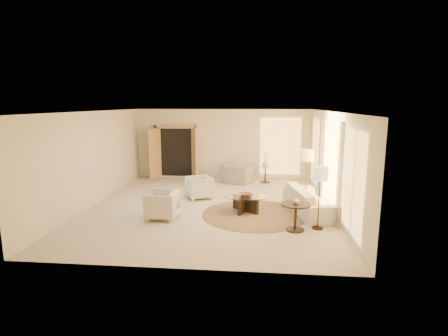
# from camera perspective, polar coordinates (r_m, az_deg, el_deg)

# --- Properties ---
(room) EXTENTS (7.04, 8.04, 2.83)m
(room) POSITION_cam_1_polar(r_m,az_deg,el_deg) (10.16, -2.46, 1.28)
(room) COLOR beige
(room) RESTS_ON ground
(windows_right) EXTENTS (0.10, 6.40, 2.40)m
(windows_right) POSITION_cam_1_polar(r_m,az_deg,el_deg) (10.38, 16.85, 0.76)
(windows_right) COLOR #FFC366
(windows_right) RESTS_ON room
(window_back_corner) EXTENTS (1.70, 0.10, 2.40)m
(window_back_corner) POSITION_cam_1_polar(r_m,az_deg,el_deg) (14.01, 9.18, 3.51)
(window_back_corner) COLOR #FFC366
(window_back_corner) RESTS_ON room
(curtains_right) EXTENTS (0.06, 5.20, 2.60)m
(curtains_right) POSITION_cam_1_polar(r_m,az_deg,el_deg) (11.25, 15.70, 1.29)
(curtains_right) COLOR tan
(curtains_right) RESTS_ON room
(french_doors) EXTENTS (1.95, 0.66, 2.16)m
(french_doors) POSITION_cam_1_polar(r_m,az_deg,el_deg) (14.28, -7.91, 2.53)
(french_doors) COLOR tan
(french_doors) RESTS_ON room
(area_rug) EXTENTS (3.00, 3.00, 0.01)m
(area_rug) POSITION_cam_1_polar(r_m,az_deg,el_deg) (9.77, 4.84, -7.55)
(area_rug) COLOR #493220
(area_rug) RESTS_ON room
(sofa) EXTENTS (1.37, 2.53, 0.70)m
(sofa) POSITION_cam_1_polar(r_m,az_deg,el_deg) (10.15, 13.88, -5.10)
(sofa) COLOR silver
(sofa) RESTS_ON room
(armchair_left) EXTENTS (0.97, 0.99, 0.78)m
(armchair_left) POSITION_cam_1_polar(r_m,az_deg,el_deg) (11.29, -4.11, -3.01)
(armchair_left) COLOR silver
(armchair_left) RESTS_ON room
(armchair_right) EXTENTS (0.79, 0.83, 0.82)m
(armchair_right) POSITION_cam_1_polar(r_m,az_deg,el_deg) (9.47, -10.04, -5.71)
(armchair_right) COLOR silver
(armchair_right) RESTS_ON room
(accent_chair) EXTENTS (1.24, 1.03, 0.93)m
(accent_chair) POSITION_cam_1_polar(r_m,az_deg,el_deg) (13.45, 2.24, -0.47)
(accent_chair) COLOR gray
(accent_chair) RESTS_ON room
(coffee_table) EXTENTS (1.50, 1.50, 0.45)m
(coffee_table) POSITION_cam_1_polar(r_m,az_deg,el_deg) (9.93, 3.52, -5.54)
(coffee_table) COLOR black
(coffee_table) RESTS_ON room
(end_table) EXTENTS (0.70, 0.70, 0.67)m
(end_table) POSITION_cam_1_polar(r_m,az_deg,el_deg) (8.61, 11.62, -7.09)
(end_table) COLOR black
(end_table) RESTS_ON room
(side_table) EXTENTS (0.52, 0.52, 0.60)m
(side_table) POSITION_cam_1_polar(r_m,az_deg,el_deg) (13.57, 6.75, -0.88)
(side_table) COLOR black
(side_table) RESTS_ON room
(floor_lamp_near) EXTENTS (0.40, 0.40, 1.66)m
(floor_lamp_near) POSITION_cam_1_polar(r_m,az_deg,el_deg) (10.83, 13.43, 1.63)
(floor_lamp_near) COLOR black
(floor_lamp_near) RESTS_ON room
(floor_lamp_far) EXTENTS (0.37, 0.37, 1.54)m
(floor_lamp_far) POSITION_cam_1_polar(r_m,az_deg,el_deg) (8.64, 15.43, -1.33)
(floor_lamp_far) COLOR black
(floor_lamp_far) RESTS_ON room
(bowl) EXTENTS (0.40, 0.40, 0.09)m
(bowl) POSITION_cam_1_polar(r_m,az_deg,el_deg) (9.88, 3.54, -4.36)
(bowl) COLOR brown
(bowl) RESTS_ON coffee_table
(end_vase) EXTENTS (0.20, 0.20, 0.16)m
(end_vase) POSITION_cam_1_polar(r_m,az_deg,el_deg) (8.53, 11.69, -5.28)
(end_vase) COLOR silver
(end_vase) RESTS_ON end_table
(side_vase) EXTENTS (0.27, 0.27, 0.28)m
(side_vase) POSITION_cam_1_polar(r_m,az_deg,el_deg) (13.50, 6.78, 0.67)
(side_vase) COLOR silver
(side_vase) RESTS_ON side_table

